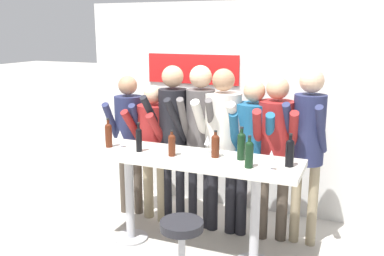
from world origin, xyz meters
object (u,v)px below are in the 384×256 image
at_px(person_far_right, 275,142).
at_px(wine_glass_2, 208,141).
at_px(person_left, 154,139).
at_px(tasting_table, 188,172).
at_px(wine_bottle_1, 249,153).
at_px(wine_bottle_6, 241,145).
at_px(wine_glass_0, 120,135).
at_px(person_center_right, 222,134).
at_px(bar_stool, 182,247).
at_px(wine_bottle_3, 215,145).
at_px(wine_bottle_5, 290,151).
at_px(wine_bottle_2, 108,134).
at_px(person_rightmost, 308,136).
at_px(person_center, 200,127).
at_px(wine_glass_1, 271,156).
at_px(person_right, 253,143).
at_px(person_far_left, 129,129).
at_px(wine_bottle_0, 139,138).

relative_size(person_far_right, wine_glass_2, 9.81).
bearing_deg(person_left, tasting_table, -29.05).
distance_m(wine_bottle_1, wine_bottle_6, 0.24).
bearing_deg(wine_glass_0, person_center_right, 30.69).
height_order(bar_stool, person_center_right, person_center_right).
xyz_separation_m(wine_bottle_3, wine_bottle_5, (0.70, -0.01, 0.02)).
distance_m(bar_stool, person_center_right, 1.42).
distance_m(wine_bottle_2, wine_bottle_5, 1.83).
relative_size(wine_bottle_6, wine_glass_2, 1.76).
relative_size(person_center_right, wine_bottle_2, 5.97).
height_order(wine_bottle_2, wine_bottle_3, wine_bottle_2).
relative_size(person_rightmost, wine_bottle_5, 6.10).
bearing_deg(person_left, bar_stool, -44.07).
bearing_deg(wine_bottle_5, wine_glass_2, 171.86).
bearing_deg(wine_bottle_3, person_center, 124.95).
bearing_deg(wine_bottle_2, person_left, 69.64).
distance_m(person_left, wine_glass_1, 1.63).
bearing_deg(person_right, person_left, 171.20).
xyz_separation_m(person_far_left, wine_bottle_5, (1.96, -0.56, 0.10)).
xyz_separation_m(person_far_left, wine_glass_0, (0.25, -0.59, 0.09)).
bearing_deg(person_rightmost, wine_bottle_1, -113.22).
relative_size(person_far_right, wine_glass_0, 9.81).
height_order(person_right, wine_bottle_3, person_right).
height_order(person_left, person_right, person_right).
relative_size(person_left, person_center_right, 0.88).
bearing_deg(wine_bottle_3, wine_glass_2, 138.58).
bearing_deg(wine_bottle_1, person_rightmost, 61.62).
height_order(person_center_right, wine_bottle_2, person_center_right).
xyz_separation_m(person_center, wine_bottle_5, (1.05, -0.51, -0.01)).
bearing_deg(person_right, person_far_left, 168.76).
relative_size(person_right, wine_bottle_3, 6.50).
bearing_deg(wine_bottle_0, bar_stool, -41.02).
relative_size(tasting_table, wine_bottle_6, 6.94).
relative_size(person_center, wine_bottle_0, 6.18).
bearing_deg(person_center, person_left, 170.08).
bearing_deg(person_far_right, wine_glass_0, -168.03).
relative_size(person_far_left, wine_bottle_5, 5.58).
height_order(tasting_table, person_right, person_right).
bearing_deg(wine_bottle_1, wine_glass_2, 150.06).
bearing_deg(bar_stool, person_center_right, 93.73).
xyz_separation_m(person_left, wine_glass_1, (1.48, -0.67, 0.16)).
relative_size(person_left, wine_bottle_0, 5.38).
xyz_separation_m(person_far_right, wine_glass_1, (0.11, -0.70, 0.06)).
bearing_deg(bar_stool, wine_bottle_6, 71.20).
xyz_separation_m(person_far_right, wine_bottle_2, (-1.59, -0.61, 0.07)).
bearing_deg(person_far_right, wine_glass_1, -90.29).
relative_size(person_far_right, wine_bottle_1, 6.01).
bearing_deg(person_center, wine_bottle_0, -134.48).
distance_m(person_far_right, wine_bottle_2, 1.70).
bearing_deg(tasting_table, wine_glass_2, 44.96).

